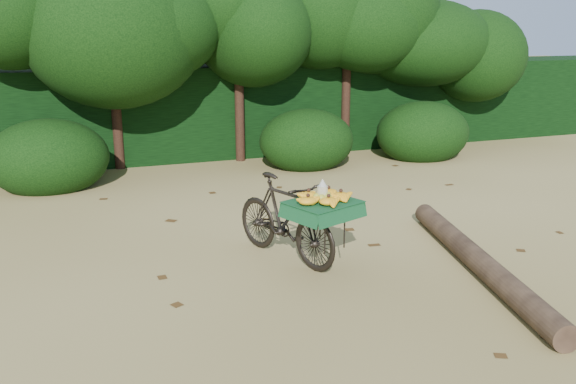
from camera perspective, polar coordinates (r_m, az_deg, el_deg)
name	(u,v)px	position (r m, az deg, el deg)	size (l,w,h in m)	color
ground	(325,254)	(7.12, 3.49, -5.83)	(80.00, 80.00, 0.00)	tan
vendor_bicycle	(286,218)	(6.79, -0.17, -2.41)	(1.14, 1.78, 0.97)	black
fallen_log	(478,260)	(6.89, 17.33, -6.12)	(0.25, 0.25, 3.47)	brown
hedge_backdrop	(203,110)	(12.77, -7.96, 7.62)	(26.00, 1.80, 1.80)	black
tree_row	(176,58)	(11.76, -10.45, 12.26)	(14.50, 2.00, 4.00)	black
bush_clumps	(255,147)	(11.05, -3.07, 4.21)	(8.80, 1.70, 0.90)	black
leaf_litter	(304,236)	(7.68, 1.54, -4.17)	(7.00, 7.30, 0.01)	#462C12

